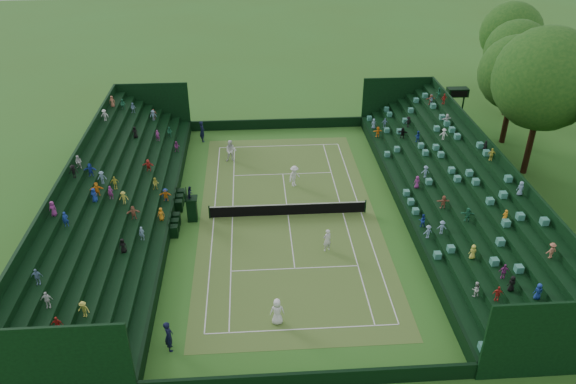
% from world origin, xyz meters
% --- Properties ---
extents(ground, '(160.00, 160.00, 0.00)m').
position_xyz_m(ground, '(0.00, 0.00, 0.00)').
color(ground, '#366520').
rests_on(ground, ground).
extents(court_surface, '(12.97, 26.77, 0.01)m').
position_xyz_m(court_surface, '(0.00, 0.00, 0.01)').
color(court_surface, '#327727').
rests_on(court_surface, ground).
extents(perimeter_wall_north, '(17.17, 0.20, 1.00)m').
position_xyz_m(perimeter_wall_north, '(0.00, 15.88, 0.50)').
color(perimeter_wall_north, black).
rests_on(perimeter_wall_north, ground).
extents(perimeter_wall_south, '(17.17, 0.20, 1.00)m').
position_xyz_m(perimeter_wall_south, '(0.00, -15.88, 0.50)').
color(perimeter_wall_south, black).
rests_on(perimeter_wall_south, ground).
extents(perimeter_wall_east, '(0.20, 31.77, 1.00)m').
position_xyz_m(perimeter_wall_east, '(8.48, 0.00, 0.50)').
color(perimeter_wall_east, black).
rests_on(perimeter_wall_east, ground).
extents(perimeter_wall_west, '(0.20, 31.77, 1.00)m').
position_xyz_m(perimeter_wall_west, '(-8.48, 0.00, 0.50)').
color(perimeter_wall_west, black).
rests_on(perimeter_wall_west, ground).
extents(north_grandstand, '(6.60, 32.00, 4.90)m').
position_xyz_m(north_grandstand, '(12.66, 0.00, 1.55)').
color(north_grandstand, black).
rests_on(north_grandstand, ground).
extents(south_grandstand, '(6.60, 32.00, 4.90)m').
position_xyz_m(south_grandstand, '(-12.66, 0.00, 1.55)').
color(south_grandstand, black).
rests_on(south_grandstand, ground).
extents(tennis_net, '(11.67, 0.10, 1.06)m').
position_xyz_m(tennis_net, '(0.00, 0.00, 0.53)').
color(tennis_net, black).
rests_on(tennis_net, ground).
extents(scoreboard_tower, '(2.00, 1.00, 3.70)m').
position_xyz_m(scoreboard_tower, '(17.75, 16.00, 3.14)').
color(scoreboard_tower, black).
rests_on(scoreboard_tower, ground).
extents(tree_row, '(12.99, 36.04, 12.25)m').
position_xyz_m(tree_row, '(22.61, 9.76, 6.96)').
color(tree_row, black).
rests_on(tree_row, ground).
extents(umpire_chair, '(0.90, 0.90, 2.82)m').
position_xyz_m(umpire_chair, '(-7.02, -0.15, 1.20)').
color(umpire_chair, black).
rests_on(umpire_chair, ground).
extents(courtside_chairs, '(0.58, 5.55, 1.26)m').
position_xyz_m(courtside_chairs, '(-8.14, 0.30, 0.47)').
color(courtside_chairs, black).
rests_on(courtside_chairs, ground).
extents(player_near_west, '(0.84, 0.55, 1.70)m').
position_xyz_m(player_near_west, '(-1.39, -11.27, 0.85)').
color(player_near_west, white).
rests_on(player_near_west, ground).
extents(player_near_east, '(0.73, 0.62, 1.69)m').
position_xyz_m(player_near_east, '(2.31, -4.56, 0.84)').
color(player_near_east, silver).
rests_on(player_near_east, ground).
extents(player_far_west, '(0.99, 0.78, 1.99)m').
position_xyz_m(player_far_west, '(-4.35, 9.11, 0.99)').
color(player_far_west, white).
rests_on(player_far_west, ground).
extents(player_far_east, '(1.30, 1.28, 1.79)m').
position_xyz_m(player_far_east, '(0.82, 4.39, 0.89)').
color(player_far_east, white).
rests_on(player_far_east, ground).
extents(line_judge_north, '(0.66, 0.84, 2.02)m').
position_xyz_m(line_judge_north, '(-7.10, 13.43, 1.01)').
color(line_judge_north, black).
rests_on(line_judge_north, ground).
extents(line_judge_south, '(0.61, 0.78, 1.90)m').
position_xyz_m(line_judge_south, '(-7.23, -12.86, 0.95)').
color(line_judge_south, black).
rests_on(line_judge_south, ground).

